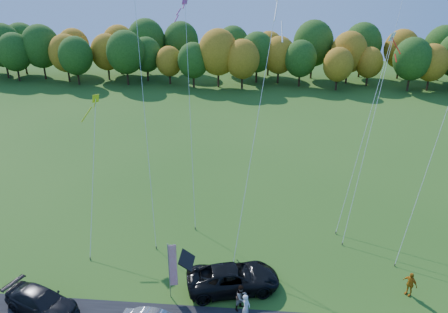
{
  "coord_description": "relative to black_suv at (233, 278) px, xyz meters",
  "views": [
    {
      "loc": [
        2.45,
        -21.65,
        18.9
      ],
      "look_at": [
        0.0,
        6.0,
        7.0
      ],
      "focal_mm": 35.0,
      "sensor_mm": 36.0,
      "label": 1
    }
  ],
  "objects": [
    {
      "name": "ground",
      "position": [
        -1.05,
        -0.8,
        -0.82
      ],
      "size": [
        160.0,
        160.0,
        0.0
      ],
      "primitive_type": "plane",
      "color": "#245215"
    },
    {
      "name": "kite_delta_blue",
      "position": [
        -7.53,
        8.74,
        13.69
      ],
      "size": [
        4.88,
        10.87,
        29.74
      ],
      "color": "#4C3F33",
      "rests_on": "ground"
    },
    {
      "name": "black_suv",
      "position": [
        0.0,
        0.0,
        0.0
      ],
      "size": [
        6.38,
        4.05,
        1.64
      ],
      "primitive_type": "imported",
      "rotation": [
        0.0,
        0.0,
        1.81
      ],
      "color": "black",
      "rests_on": "ground"
    },
    {
      "name": "kite_diamond_yellow",
      "position": [
        -10.89,
        5.87,
        4.19
      ],
      "size": [
        1.77,
        7.95,
        10.36
      ],
      "color": "#4C3F33",
      "rests_on": "ground"
    },
    {
      "name": "person_east",
      "position": [
        11.07,
        0.43,
        0.0
      ],
      "size": [
        0.94,
        0.98,
        1.64
      ],
      "primitive_type": "imported",
      "rotation": [
        0.0,
        0.0,
        -0.84
      ],
      "color": "#C27012",
      "rests_on": "ground"
    },
    {
      "name": "kite_diamond_white",
      "position": [
        9.54,
        10.5,
        6.31
      ],
      "size": [
        4.64,
        7.6,
        14.75
      ],
      "color": "#4C3F33",
      "rests_on": "ground"
    },
    {
      "name": "person_tailgate_a",
      "position": [
        0.94,
        -2.66,
        0.07
      ],
      "size": [
        0.56,
        0.73,
        1.79
      ],
      "primitive_type": "imported",
      "rotation": [
        0.0,
        0.0,
        1.35
      ],
      "color": "silver",
      "rests_on": "ground"
    },
    {
      "name": "kite_parafoil_orange",
      "position": [
        10.6,
        11.33,
        10.61
      ],
      "size": [
        7.49,
        12.21,
        23.28
      ],
      "color": "#4C3F33",
      "rests_on": "ground"
    },
    {
      "name": "kite_delta_red",
      "position": [
        1.2,
        6.57,
        8.75
      ],
      "size": [
        4.1,
        10.37,
        19.77
      ],
      "color": "#4C3F33",
      "rests_on": "ground"
    },
    {
      "name": "kite_parafoil_rainbow",
      "position": [
        13.59,
        6.96,
        6.89
      ],
      "size": [
        6.56,
        7.83,
        15.67
      ],
      "color": "#4C3F33",
      "rests_on": "ground"
    },
    {
      "name": "kite_diamond_pink",
      "position": [
        -4.16,
        10.06,
        7.68
      ],
      "size": [
        1.95,
        7.28,
        17.29
      ],
      "color": "#4C3F33",
      "rests_on": "ground"
    },
    {
      "name": "dark_truck_a",
      "position": [
        -11.27,
        -3.01,
        -0.13
      ],
      "size": [
        5.16,
        3.52,
        1.39
      ],
      "primitive_type": "imported",
      "rotation": [
        0.0,
        0.0,
        1.21
      ],
      "color": "black",
      "rests_on": "ground"
    },
    {
      "name": "feather_flag",
      "position": [
        -3.66,
        -1.08,
        1.59
      ],
      "size": [
        0.52,
        0.17,
        3.94
      ],
      "color": "#999999",
      "rests_on": "ground"
    },
    {
      "name": "tree_line",
      "position": [
        -1.05,
        54.2,
        -0.82
      ],
      "size": [
        116.0,
        12.0,
        10.0
      ],
      "primitive_type": null,
      "color": "#1E4711",
      "rests_on": "ground"
    },
    {
      "name": "person_tailgate_b",
      "position": [
        0.62,
        -1.75,
        0.02
      ],
      "size": [
        1.02,
        1.04,
        1.69
      ],
      "primitive_type": "imported",
      "rotation": [
        0.0,
        0.0,
        0.85
      ],
      "color": "gray",
      "rests_on": "ground"
    }
  ]
}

